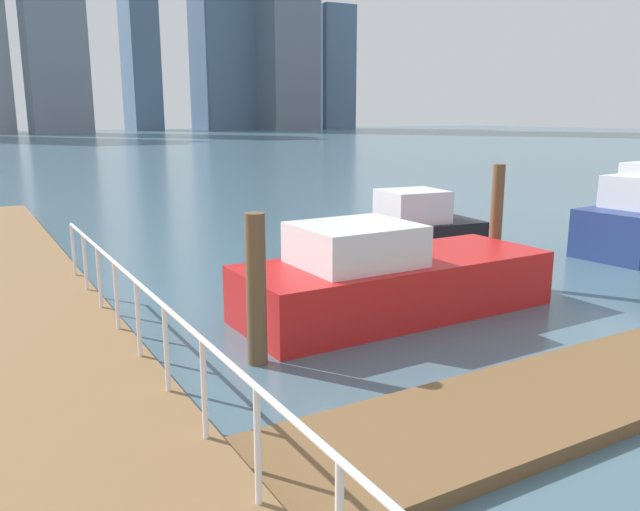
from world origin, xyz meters
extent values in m
plane|color=#476675|center=(0.00, 20.00, 0.00)|extent=(300.00, 300.00, 0.00)
cylinder|color=white|center=(-3.15, 9.35, 0.93)|extent=(0.06, 0.06, 1.05)
cylinder|color=white|center=(-3.15, 10.63, 0.93)|extent=(0.06, 0.06, 1.05)
cylinder|color=white|center=(-3.15, 11.92, 0.93)|extent=(0.06, 0.06, 1.05)
cylinder|color=white|center=(-3.15, 13.20, 0.93)|extent=(0.06, 0.06, 1.05)
cylinder|color=white|center=(-3.15, 14.48, 0.93)|extent=(0.06, 0.06, 1.05)
cylinder|color=white|center=(-3.15, 15.77, 0.93)|extent=(0.06, 0.06, 1.05)
cylinder|color=white|center=(-3.15, 17.05, 0.93)|extent=(0.06, 0.06, 1.05)
cylinder|color=white|center=(-3.15, 18.34, 0.93)|extent=(0.06, 0.06, 1.05)
cylinder|color=brown|center=(-1.48, 13.08, 1.12)|extent=(0.29, 0.29, 2.25)
cylinder|color=brown|center=(4.80, 14.64, 1.29)|extent=(0.26, 0.26, 2.59)
cube|color=red|center=(1.76, 14.06, 0.52)|extent=(5.93, 2.25, 1.03)
cube|color=white|center=(0.85, 14.05, 1.39)|extent=(2.04, 1.77, 0.72)
cube|color=black|center=(4.78, 18.15, 0.42)|extent=(4.77, 2.31, 0.84)
cube|color=white|center=(5.27, 18.10, 1.25)|extent=(1.72, 1.62, 0.83)
cube|color=slate|center=(14.03, 138.57, 19.35)|extent=(11.45, 7.22, 38.70)
cube|color=slate|center=(81.34, 149.41, 15.00)|extent=(9.01, 11.33, 30.00)
camera|label=1|loc=(-5.08, 4.96, 3.60)|focal=35.69mm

